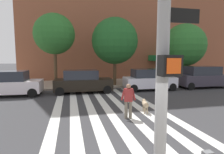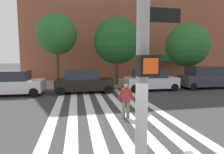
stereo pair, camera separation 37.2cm
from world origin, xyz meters
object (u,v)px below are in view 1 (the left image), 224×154
object	(u,v)px
parked_car_fourth_in_line	(203,77)
street_tree_further	(184,45)
traffic_light_pole	(166,8)
parked_car_behind_first	(83,82)
parked_car_third_in_line	(149,80)
parked_car_near_curb	(10,84)
pedestrian_dog_walker	(128,99)
dog_on_leash	(145,104)
street_tree_middle	(115,41)
street_tree_nearest	(54,34)

from	to	relation	value
parked_car_fourth_in_line	street_tree_further	size ratio (longest dim) A/B	0.79
traffic_light_pole	street_tree_further	xyz separation A→B (m)	(10.30, 14.70, 0.56)
parked_car_behind_first	parked_car_third_in_line	world-z (taller)	parked_car_third_in_line
parked_car_third_in_line	street_tree_further	size ratio (longest dim) A/B	0.73
parked_car_near_curb	pedestrian_dog_walker	xyz separation A→B (m)	(6.97, -6.74, 0.02)
parked_car_fourth_in_line	dog_on_leash	bearing A→B (deg)	-144.26
dog_on_leash	street_tree_middle	bearing A→B (deg)	86.61
parked_car_fourth_in_line	street_tree_middle	world-z (taller)	street_tree_middle
street_tree_nearest	pedestrian_dog_walker	bearing A→B (deg)	-68.29
traffic_light_pole	parked_car_third_in_line	world-z (taller)	traffic_light_pole
parked_car_behind_first	parked_car_fourth_in_line	world-z (taller)	parked_car_fourth_in_line
street_tree_further	street_tree_nearest	bearing A→B (deg)	176.66
parked_car_near_curb	pedestrian_dog_walker	distance (m)	9.70
parked_car_third_in_line	street_tree_nearest	distance (m)	9.51
parked_car_fourth_in_line	dog_on_leash	size ratio (longest dim) A/B	5.10
traffic_light_pole	parked_car_third_in_line	size ratio (longest dim) A/B	1.30
street_tree_middle	dog_on_leash	distance (m)	9.59
traffic_light_pole	dog_on_leash	world-z (taller)	traffic_light_pole
street_tree_further	parked_car_fourth_in_line	bearing A→B (deg)	-77.68
parked_car_near_curb	street_tree_middle	distance (m)	9.69
parked_car_third_in_line	dog_on_leash	world-z (taller)	parked_car_third_in_line
street_tree_middle	parked_car_behind_first	bearing A→B (deg)	-140.80
traffic_light_pole	street_tree_further	bearing A→B (deg)	54.98
street_tree_middle	parked_car_fourth_in_line	bearing A→B (deg)	-18.87
traffic_light_pole	parked_car_near_curb	bearing A→B (deg)	114.72
street_tree_middle	parked_car_near_curb	bearing A→B (deg)	-162.70
street_tree_further	dog_on_leash	world-z (taller)	street_tree_further
parked_car_third_in_line	traffic_light_pole	bearing A→B (deg)	-113.58
parked_car_fourth_in_line	parked_car_behind_first	bearing A→B (deg)	180.00
pedestrian_dog_walker	parked_car_third_in_line	bearing A→B (deg)	58.80
parked_car_behind_first	parked_car_third_in_line	xyz separation A→B (m)	(5.72, 0.00, 0.01)
parked_car_behind_first	parked_car_fourth_in_line	size ratio (longest dim) A/B	0.94
parked_car_fourth_in_line	street_tree_further	bearing A→B (deg)	102.32
street_tree_middle	dog_on_leash	size ratio (longest dim) A/B	6.81
parked_car_third_in_line	dog_on_leash	distance (m)	6.73
parked_car_fourth_in_line	pedestrian_dog_walker	xyz separation A→B (m)	(-9.53, -6.74, -0.06)
street_tree_middle	pedestrian_dog_walker	distance (m)	10.19
traffic_light_pole	parked_car_fourth_in_line	bearing A→B (deg)	48.71
parked_car_behind_first	dog_on_leash	world-z (taller)	parked_car_behind_first
street_tree_nearest	street_tree_middle	distance (m)	5.63
parked_car_near_curb	pedestrian_dog_walker	size ratio (longest dim) A/B	2.70
parked_car_near_curb	parked_car_behind_first	world-z (taller)	parked_car_near_curb
parked_car_near_curb	street_tree_middle	world-z (taller)	street_tree_middle
parked_car_near_curb	street_tree_middle	size ratio (longest dim) A/B	0.68
parked_car_behind_first	street_tree_middle	distance (m)	5.51
dog_on_leash	parked_car_near_curb	bearing A→B (deg)	143.34
parked_car_third_in_line	street_tree_further	xyz separation A→B (m)	(4.92, 2.38, 3.17)
parked_car_behind_first	street_tree_nearest	size ratio (longest dim) A/B	0.68
parked_car_behind_first	street_tree_nearest	world-z (taller)	street_tree_nearest
traffic_light_pole	street_tree_nearest	distance (m)	15.75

